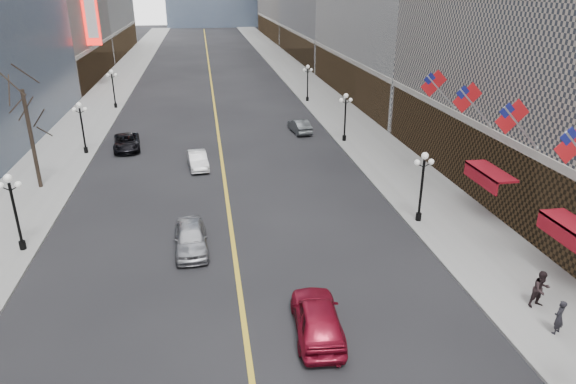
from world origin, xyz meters
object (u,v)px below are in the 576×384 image
object	(u,v)px
streetlamp_west_1	(14,205)
streetlamp_west_2	(82,122)
streetlamp_west_3	(113,85)
ped_ne_corner	(559,317)
streetlamp_east_3	(308,79)
streetlamp_east_2	(345,112)
streetlamp_east_1	(422,180)
car_sb_far	(300,126)
car_nb_far	(127,142)
car_sb_mid	(317,317)
car_nb_near	(191,238)
car_nb_mid	(198,160)

from	to	relation	value
streetlamp_west_1	streetlamp_west_2	xyz separation A→B (m)	(0.00, 18.00, 0.00)
streetlamp_west_3	ped_ne_corner	distance (m)	53.88
streetlamp_east_3	streetlamp_east_2	bearing A→B (deg)	-90.00
streetlamp_east_2	streetlamp_east_3	xyz separation A→B (m)	(0.00, 18.00, 0.00)
streetlamp_east_1	car_sb_far	world-z (taller)	streetlamp_east_1
streetlamp_west_3	car_sb_far	world-z (taller)	streetlamp_west_3
streetlamp_west_1	streetlamp_west_2	world-z (taller)	same
streetlamp_east_2	car_nb_far	size ratio (longest dim) A/B	0.92
streetlamp_east_2	streetlamp_west_3	bearing A→B (deg)	142.67
streetlamp_east_1	car_sb_mid	distance (m)	13.35
streetlamp_west_3	car_nb_far	xyz separation A→B (m)	(3.41, -17.10, -2.22)
car_sb_mid	car_sb_far	xyz separation A→B (m)	(5.11, 31.87, -0.16)
car_nb_far	ped_ne_corner	xyz separation A→B (m)	(21.59, -30.59, 0.27)
car_nb_near	car_nb_far	distance (m)	21.13
car_nb_near	ped_ne_corner	world-z (taller)	ped_ne_corner
streetlamp_west_3	car_sb_far	distance (m)	24.52
streetlamp_east_1	car_nb_mid	xyz separation A→B (m)	(-13.80, 12.79, -2.23)
streetlamp_west_2	car_nb_near	world-z (taller)	streetlamp_west_2
car_nb_far	streetlamp_west_2	bearing A→B (deg)	-172.00
streetlamp_east_3	car_nb_near	size ratio (longest dim) A/B	0.98
car_nb_near	car_sb_far	world-z (taller)	car_nb_near
car_sb_far	streetlamp_east_1	bearing A→B (deg)	91.95
streetlamp_east_2	car_nb_far	distance (m)	20.33
car_nb_far	car_sb_far	world-z (taller)	same
car_sb_mid	ped_ne_corner	distance (m)	10.28
streetlamp_west_2	car_sb_mid	bearing A→B (deg)	-61.92
streetlamp_east_2	streetlamp_east_1	bearing A→B (deg)	-90.00
streetlamp_east_1	car_nb_far	distance (m)	27.75
car_sb_mid	car_nb_near	bearing A→B (deg)	-53.27
streetlamp_west_1	streetlamp_west_2	bearing A→B (deg)	90.00
streetlamp_east_1	car_sb_far	distance (m)	22.38
streetlamp_east_3	streetlamp_east_1	bearing A→B (deg)	-90.00
streetlamp_east_3	car_sb_far	xyz separation A→B (m)	(-3.61, -14.02, -2.22)
streetlamp_west_2	ped_ne_corner	size ratio (longest dim) A/B	2.81
streetlamp_east_1	streetlamp_east_2	distance (m)	18.00
streetlamp_east_1	ped_ne_corner	xyz separation A→B (m)	(1.40, -11.69, -1.95)
car_nb_near	car_nb_mid	xyz separation A→B (m)	(0.39, 14.15, -0.11)
ped_ne_corner	streetlamp_west_1	bearing A→B (deg)	-52.63
streetlamp_west_3	car_sb_far	xyz separation A→B (m)	(19.99, -14.02, -2.22)
streetlamp_east_3	car_nb_mid	bearing A→B (deg)	-120.73
car_sb_mid	streetlamp_east_3	bearing A→B (deg)	-96.68
streetlamp_east_1	streetlamp_west_2	distance (m)	29.68
streetlamp_west_1	streetlamp_west_2	distance (m)	18.00
car_sb_mid	car_sb_far	distance (m)	32.28
streetlamp_east_3	streetlamp_west_3	size ratio (longest dim) A/B	1.00
car_sb_mid	streetlamp_west_1	bearing A→B (deg)	-29.54
streetlamp_east_1	streetlamp_east_3	world-z (taller)	same
streetlamp_east_2	ped_ne_corner	world-z (taller)	streetlamp_east_2
car_nb_mid	car_nb_far	size ratio (longest dim) A/B	0.83
streetlamp_west_3	car_nb_near	distance (m)	38.59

